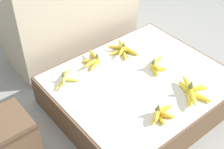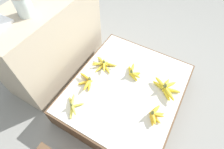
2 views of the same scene
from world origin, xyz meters
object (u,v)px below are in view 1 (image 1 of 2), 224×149
Objects in this scene: banana_bunch_front_midleft at (161,114)px; banana_bunch_front_midright at (192,91)px; banana_bunch_back_left at (65,78)px; banana_bunch_middle_midright at (156,65)px; wooden_crate at (1,143)px; banana_bunch_back_midleft at (94,60)px; banana_bunch_back_midright at (123,49)px.

banana_bunch_front_midright is at bearing 1.17° from banana_bunch_front_midleft.
banana_bunch_front_midleft is 0.93× the size of banana_bunch_back_left.
banana_bunch_middle_midright is 0.64m from banana_bunch_back_left.
wooden_crate is 1.85× the size of banana_bunch_back_left.
wooden_crate is 1.42× the size of banana_bunch_front_midright.
wooden_crate is 0.85m from banana_bunch_back_midleft.
banana_bunch_front_midleft is 1.04× the size of banana_bunch_back_midleft.
banana_bunch_middle_midright reaches higher than banana_bunch_back_midleft.
banana_bunch_front_midright reaches higher than banana_bunch_front_midleft.
wooden_crate is at bearing -171.69° from banana_bunch_back_midright.
banana_bunch_front_midright is 1.53× the size of banana_bunch_middle_midright.
banana_bunch_front_midright is at bearing -66.53° from banana_bunch_back_midleft.
banana_bunch_middle_midright is at bearing 88.09° from banana_bunch_front_midright.
banana_bunch_front_midleft is at bearing -131.75° from banana_bunch_middle_midright.
banana_bunch_middle_midright is (0.01, 0.34, -0.00)m from banana_bunch_front_midright.
wooden_crate is 1.14m from banana_bunch_middle_midright.
banana_bunch_front_midright is at bearing -86.80° from banana_bunch_back_midright.
banana_bunch_front_midleft is 0.46m from banana_bunch_middle_midright.
banana_bunch_front_midright is 0.64m from banana_bunch_back_midright.
banana_bunch_front_midleft is 0.70m from banana_bunch_back_midright.
banana_bunch_back_left is at bearing -178.84° from banana_bunch_back_midright.
banana_bunch_back_midleft reaches higher than banana_bunch_back_left.
wooden_crate is 1.09m from banana_bunch_back_midright.
banana_bunch_front_midleft is (0.81, -0.49, 0.11)m from wooden_crate.
banana_bunch_back_left is (-0.26, 0.64, -0.00)m from banana_bunch_front_midleft.
banana_bunch_middle_midright reaches higher than banana_bunch_back_midright.
banana_bunch_back_midright is (1.07, 0.16, 0.11)m from wooden_crate.
banana_bunch_back_midleft reaches higher than banana_bunch_back_midright.
banana_bunch_back_left is at bearing 112.49° from banana_bunch_front_midleft.
banana_bunch_back_midleft is (0.00, 0.67, -0.00)m from banana_bunch_front_midleft.
banana_bunch_front_midleft and banana_bunch_back_midleft have the same top height.
banana_bunch_front_midleft is 0.30m from banana_bunch_front_midright.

